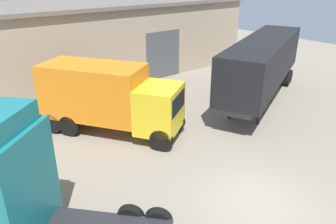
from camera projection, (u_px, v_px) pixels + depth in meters
ground_plane at (256, 201)px, 11.89m from camera, size 60.00×60.00×0.00m
warehouse_building at (52, 44)px, 24.03m from camera, size 31.33×9.66×5.60m
tractor_unit_teal at (9, 188)px, 9.22m from camera, size 5.92×6.21×4.40m
container_trailer_blue at (263, 62)px, 20.22m from camera, size 11.59×6.87×3.95m
box_truck_yellow at (108, 96)px, 16.34m from camera, size 5.84×7.22×3.50m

